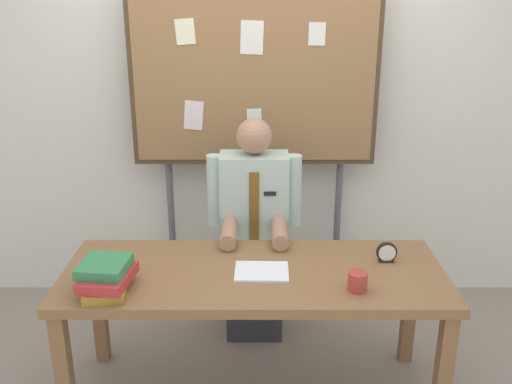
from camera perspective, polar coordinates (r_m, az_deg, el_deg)
The scene contains 8 objects.
back_wall at distance 3.75m, azimuth 0.06°, elevation 8.93°, with size 6.40×0.08×2.70m, color silver.
desk at distance 2.86m, azimuth -0.01°, elevation -9.50°, with size 1.90×0.73×0.74m.
person at distance 3.41m, azimuth 0.03°, elevation -4.76°, with size 0.55×0.56×1.38m.
bulletin_board at distance 3.52m, azimuth 0.05°, elevation 11.27°, with size 1.54×0.09×2.12m.
book_stack at distance 2.71m, azimuth -14.73°, elevation -8.29°, with size 0.25×0.31×0.14m.
open_notebook at distance 2.80m, azimuth 0.78°, elevation -8.07°, with size 0.26×0.21×0.01m, color white.
desk_clock at distance 2.97m, azimuth 13.31°, elevation -6.07°, with size 0.11×0.04×0.11m.
coffee_mug at distance 2.67m, azimuth 10.46°, elevation -8.92°, with size 0.09×0.09×0.09m, color #B23833.
Camera 1 is at (0.01, -2.50, 2.04)m, focal length 39.46 mm.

